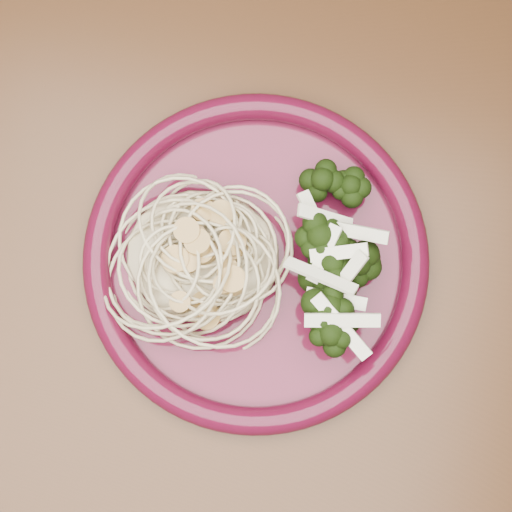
{
  "coord_description": "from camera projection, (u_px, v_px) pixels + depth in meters",
  "views": [
    {
      "loc": [
        -0.06,
        -0.16,
        1.29
      ],
      "look_at": [
        -0.08,
        -0.07,
        0.77
      ],
      "focal_mm": 50.0,
      "sensor_mm": 36.0,
      "label": 1
    }
  ],
  "objects": [
    {
      "name": "broccoli_pile",
      "position": [
        323.0,
        258.0,
        0.52
      ],
      "size": [
        0.1,
        0.13,
        0.04
      ],
      "primitive_type": "ellipsoid",
      "rotation": [
        0.0,
        0.0,
        0.17
      ],
      "color": "black",
      "rests_on": "dinner_plate"
    },
    {
      "name": "dining_table",
      "position": [
        356.0,
        229.0,
        0.65
      ],
      "size": [
        1.2,
        0.8,
        0.75
      ],
      "color": "#472814",
      "rests_on": "ground"
    },
    {
      "name": "scallop_cluster",
      "position": [
        199.0,
        246.0,
        0.5
      ],
      "size": [
        0.12,
        0.12,
        0.03
      ],
      "primitive_type": null,
      "rotation": [
        0.0,
        0.0,
        0.17
      ],
      "color": "tan",
      "rests_on": "spaghetti_pile"
    },
    {
      "name": "onion_garnish",
      "position": [
        327.0,
        251.0,
        0.49
      ],
      "size": [
        0.07,
        0.09,
        0.05
      ],
      "primitive_type": null,
      "rotation": [
        0.0,
        0.0,
        0.17
      ],
      "color": "#E8E7C6",
      "rests_on": "broccoli_pile"
    },
    {
      "name": "dinner_plate",
      "position": [
        256.0,
        258.0,
        0.54
      ],
      "size": [
        0.3,
        0.3,
        0.02
      ],
      "rotation": [
        0.0,
        0.0,
        0.17
      ],
      "color": "#4C0F23",
      "rests_on": "dining_table"
    },
    {
      "name": "spaghetti_pile",
      "position": [
        202.0,
        254.0,
        0.53
      ],
      "size": [
        0.13,
        0.12,
        0.03
      ],
      "primitive_type": "ellipsoid",
      "rotation": [
        0.0,
        0.0,
        0.17
      ],
      "color": "#C6B98B",
      "rests_on": "dinner_plate"
    }
  ]
}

